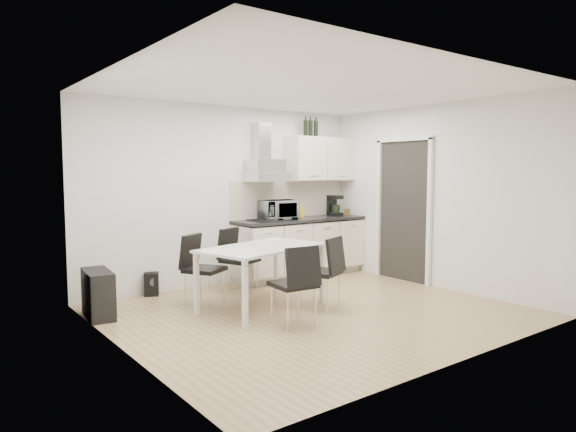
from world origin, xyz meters
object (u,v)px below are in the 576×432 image
dining_table (262,252)px  chair_near_left (293,285)px  kitchenette (301,224)px  guitar_amp (98,294)px  chair_far_left (205,270)px  chair_far_right (240,261)px  floor_speaker (151,284)px  chair_near_right (320,273)px

dining_table → chair_near_left: size_ratio=1.92×
kitchenette → guitar_amp: bearing=-172.3°
dining_table → guitar_amp: (-1.72, 0.78, -0.41)m
dining_table → chair_far_left: chair_far_left is taller
chair_far_right → dining_table: bearing=55.6°
dining_table → kitchenette: bearing=23.7°
guitar_amp → floor_speaker: size_ratio=2.17×
chair_far_right → guitar_amp: 1.90m
chair_near_left → guitar_amp: 2.24m
chair_far_left → guitar_amp: bearing=-44.0°
dining_table → chair_far_right: bearing=63.5°
chair_far_right → kitchenette: bearing=174.6°
chair_far_left → floor_speaker: (-0.33, 0.89, -0.29)m
chair_far_right → chair_near_left: size_ratio=1.00×
kitchenette → dining_table: size_ratio=1.49×
chair_far_left → chair_near_left: (0.37, -1.31, 0.00)m
chair_near_left → floor_speaker: size_ratio=2.86×
chair_near_left → floor_speaker: chair_near_left is taller
kitchenette → chair_near_right: kitchenette is taller
chair_far_right → chair_near_right: bearing=82.4°
kitchenette → floor_speaker: bearing=176.1°
kitchenette → chair_near_right: bearing=-121.8°
dining_table → chair_near_left: 0.86m
dining_table → chair_far_right: chair_far_right is taller
kitchenette → chair_near_left: kitchenette is taller
kitchenette → chair_near_left: (-1.72, -2.03, -0.39)m
kitchenette → floor_speaker: kitchenette is taller
chair_near_right → guitar_amp: 2.57m
kitchenette → guitar_amp: size_ratio=3.78×
chair_near_left → kitchenette: bearing=55.3°
kitchenette → floor_speaker: (-2.41, 0.17, -0.68)m
chair_far_left → chair_near_left: bearing=75.0°
chair_far_right → chair_far_left: bearing=1.5°
chair_near_left → chair_near_right: 0.74m
chair_near_right → floor_speaker: 2.33m
chair_near_right → floor_speaker: size_ratio=2.86×
chair_far_left → dining_table: bearing=105.6°
dining_table → floor_speaker: (-0.85, 1.39, -0.52)m
chair_far_left → floor_speaker: 0.99m
chair_near_right → chair_far_left: bearing=112.7°
chair_far_left → chair_near_right: (1.03, -0.98, 0.00)m
chair_far_left → chair_near_left: size_ratio=1.00×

